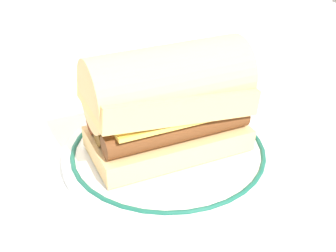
% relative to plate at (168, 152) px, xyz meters
% --- Properties ---
extents(ground_plane, '(1.50, 1.50, 0.00)m').
position_rel_plate_xyz_m(ground_plane, '(-0.01, 0.02, -0.01)').
color(ground_plane, silver).
extents(plate, '(0.26, 0.26, 0.01)m').
position_rel_plate_xyz_m(plate, '(0.00, 0.00, 0.00)').
color(plate, white).
rests_on(plate, ground_plane).
extents(sausage_sandwich, '(0.20, 0.12, 0.13)m').
position_rel_plate_xyz_m(sausage_sandwich, '(-0.00, 0.00, 0.07)').
color(sausage_sandwich, '#E0B372').
rests_on(sausage_sandwich, plate).
extents(drinking_glass, '(0.07, 0.07, 0.10)m').
position_rel_plate_xyz_m(drinking_glass, '(0.19, 0.08, 0.04)').
color(drinking_glass, silver).
rests_on(drinking_glass, ground_plane).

